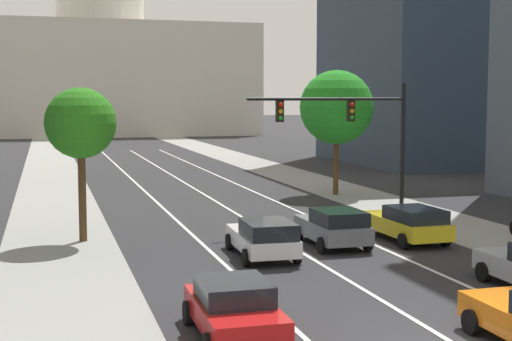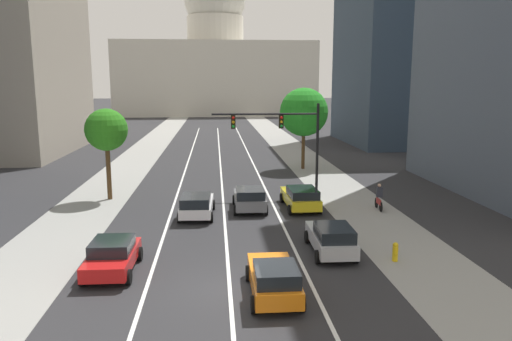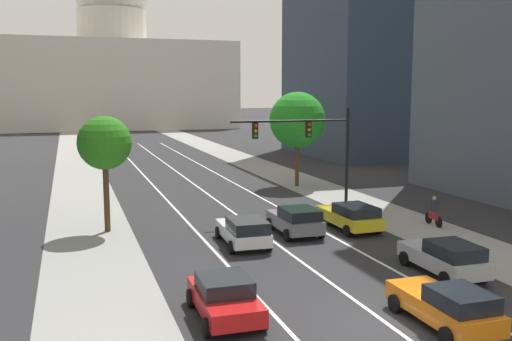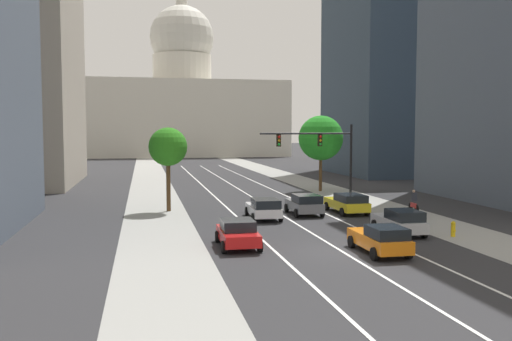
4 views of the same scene
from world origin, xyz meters
name	(u,v)px [view 3 (image 3 of 4)]	position (x,y,z in m)	size (l,w,h in m)	color
ground_plane	(174,170)	(0.00, 40.00, 0.00)	(400.00, 400.00, 0.00)	#2B2B2D
sidewalk_left	(81,181)	(-8.94, 35.00, 0.01)	(4.56, 130.00, 0.01)	gray
sidewalk_right	(276,172)	(8.94, 35.00, 0.01)	(4.56, 130.00, 0.01)	gray
lane_stripe_left	(165,198)	(-3.33, 25.00, 0.01)	(0.16, 90.00, 0.01)	white
lane_stripe_center	(209,195)	(0.00, 25.00, 0.01)	(0.16, 90.00, 0.01)	white
lane_stripe_right	(252,193)	(3.33, 25.00, 0.01)	(0.16, 90.00, 0.01)	white
office_tower_far_right	(374,32)	(25.59, 46.35, 14.78)	(17.00, 19.20, 29.50)	#334251
capitol_building	(113,70)	(0.00, 111.30, 12.31)	(48.89, 26.10, 37.96)	beige
car_gray	(296,220)	(1.66, 12.10, 0.81)	(2.15, 4.08, 1.54)	slate
car_silver	(445,257)	(4.99, 3.71, 0.79)	(2.05, 4.39, 1.53)	#B2B5BA
car_white	(244,231)	(-1.68, 10.77, 0.78)	(2.21, 4.43, 1.50)	silver
car_orange	(447,305)	(1.66, -0.87, 0.77)	(1.95, 4.28, 1.50)	orange
car_red	(225,296)	(-4.99, 2.21, 0.76)	(2.10, 4.06, 1.45)	red
car_yellow	(351,216)	(5.00, 12.20, 0.79)	(2.19, 4.72, 1.49)	yellow
traffic_signal_mast	(312,141)	(4.52, 16.57, 4.63)	(7.78, 0.39, 6.64)	black
cyclist	(434,211)	(9.99, 11.52, 0.85)	(0.37, 1.70, 1.72)	black
street_tree_near_left	(105,144)	(-7.96, 15.98, 4.87)	(2.92, 2.92, 6.38)	#51381E
street_tree_mid_right	(297,120)	(7.82, 26.97, 5.38)	(4.53, 4.53, 7.66)	#51381E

